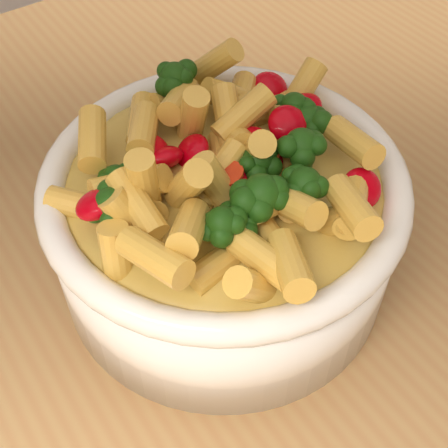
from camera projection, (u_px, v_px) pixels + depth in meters
table at (98, 367)px, 0.53m from camera, size 1.20×0.80×0.90m
serving_bowl at (224, 223)px, 0.43m from camera, size 0.24×0.24×0.10m
pasta_salad at (224, 154)px, 0.38m from camera, size 0.19×0.19×0.04m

